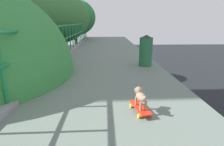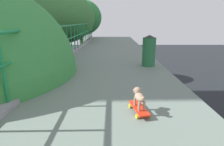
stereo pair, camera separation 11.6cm
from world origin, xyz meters
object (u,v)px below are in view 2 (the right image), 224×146
object	(u,v)px
toy_skateboard	(138,108)
small_dog	(138,96)
litter_bin	(148,50)
city_bus	(27,67)

from	to	relation	value
toy_skateboard	small_dog	distance (m)	0.20
toy_skateboard	small_dog	size ratio (longest dim) A/B	1.58
litter_bin	small_dog	bearing A→B (deg)	-103.40
small_dog	city_bus	bearing A→B (deg)	118.99
toy_skateboard	litter_bin	xyz separation A→B (m)	(0.73, 3.08, 0.42)
city_bus	small_dog	xyz separation A→B (m)	(10.76, -19.41, 4.40)
city_bus	toy_skateboard	distance (m)	22.60
city_bus	small_dog	size ratio (longest dim) A/B	33.54
toy_skateboard	small_dog	world-z (taller)	small_dog
city_bus	litter_bin	bearing A→B (deg)	-54.89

